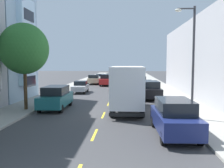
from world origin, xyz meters
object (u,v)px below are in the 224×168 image
(delivery_box_truck, at_px, (128,87))
(parked_suv_teal, at_px, (56,97))
(parked_suv_navy, at_px, (174,117))
(street_tree_second, at_px, (24,49))
(parked_hatchback_orange, at_px, (146,85))
(parked_hatchback_silver, at_px, (80,87))
(moving_red_sedan, at_px, (106,80))
(parked_wagon_burgundy, at_px, (141,80))
(parked_sedan_sky, at_px, (100,77))
(parked_pickup_champagne, at_px, (94,79))
(parked_suv_black, at_px, (150,90))
(street_lamp, at_px, (191,55))

(delivery_box_truck, relative_size, parked_suv_teal, 1.52)
(parked_suv_navy, bearing_deg, street_tree_second, 150.73)
(parked_suv_navy, xyz_separation_m, parked_hatchback_orange, (0.12, 21.50, -0.23))
(parked_hatchback_silver, distance_m, moving_red_sedan, 10.53)
(street_tree_second, xyz_separation_m, moving_red_sedan, (4.60, 22.57, -3.99))
(parked_wagon_burgundy, distance_m, parked_sedan_sky, 12.89)
(parked_wagon_burgundy, bearing_deg, moving_red_sedan, -156.08)
(delivery_box_truck, distance_m, moving_red_sedan, 22.58)
(street_tree_second, distance_m, parked_hatchback_silver, 13.21)
(parked_pickup_champagne, bearing_deg, parked_suv_navy, -74.79)
(parked_pickup_champagne, xyz_separation_m, parked_suv_black, (8.52, -18.17, 0.16))
(parked_pickup_champagne, xyz_separation_m, parked_sedan_sky, (0.05, 9.51, -0.08))
(parked_hatchback_orange, height_order, parked_suv_black, parked_suv_black)
(parked_suv_black, bearing_deg, parked_hatchback_silver, 149.49)
(street_lamp, xyz_separation_m, parked_pickup_champagne, (-10.23, 28.02, -3.56))
(parked_suv_navy, xyz_separation_m, parked_suv_teal, (-8.51, 7.01, 0.00))
(delivery_box_truck, height_order, parked_hatchback_silver, delivery_box_truck)
(street_tree_second, relative_size, parked_sedan_sky, 1.52)
(parked_pickup_champagne, bearing_deg, parked_hatchback_silver, -90.23)
(parked_suv_navy, distance_m, parked_hatchback_silver, 20.26)
(street_tree_second, relative_size, street_lamp, 0.93)
(parked_hatchback_silver, xyz_separation_m, parked_hatchback_orange, (8.73, 3.16, 0.00))
(street_tree_second, relative_size, parked_wagon_burgundy, 1.46)
(moving_red_sedan, bearing_deg, parked_wagon_burgundy, 23.92)
(parked_suv_teal, bearing_deg, moving_red_sedan, 83.56)
(street_lamp, bearing_deg, moving_red_sedan, 107.16)
(parked_sedan_sky, bearing_deg, parked_suv_navy, -78.28)
(delivery_box_truck, xyz_separation_m, parked_suv_teal, (-6.03, 0.73, -1.01))
(parked_suv_navy, distance_m, moving_red_sedan, 29.19)
(parked_hatchback_silver, height_order, parked_suv_teal, parked_suv_teal)
(parked_pickup_champagne, bearing_deg, moving_red_sedan, -49.54)
(parked_suv_navy, relative_size, parked_hatchback_silver, 1.20)
(parked_sedan_sky, bearing_deg, parked_suv_teal, -90.03)
(parked_pickup_champagne, distance_m, parked_suv_teal, 24.44)
(parked_suv_navy, distance_m, parked_sedan_sky, 41.83)
(street_tree_second, height_order, parked_suv_black, street_tree_second)
(parked_hatchback_silver, distance_m, parked_hatchback_orange, 9.28)
(parked_pickup_champagne, height_order, moving_red_sedan, moving_red_sedan)
(street_lamp, distance_m, delivery_box_truck, 5.59)
(street_tree_second, xyz_separation_m, parked_hatchback_orange, (10.80, 15.51, -4.22))
(delivery_box_truck, relative_size, parked_hatchback_orange, 1.81)
(moving_red_sedan, bearing_deg, delivery_box_truck, -80.83)
(parked_sedan_sky, bearing_deg, parked_hatchback_silver, -90.27)
(delivery_box_truck, distance_m, parked_pickup_champagne, 25.91)
(parked_suv_black, bearing_deg, moving_red_sedan, 111.62)
(parked_suv_teal, xyz_separation_m, parked_sedan_sky, (0.02, 33.95, -0.24))
(street_lamp, bearing_deg, parked_sedan_sky, 105.17)
(parked_suv_navy, bearing_deg, parked_suv_black, 90.13)
(parked_suv_navy, height_order, parked_hatchback_silver, parked_suv_navy)
(parked_wagon_burgundy, bearing_deg, street_lamp, -86.51)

